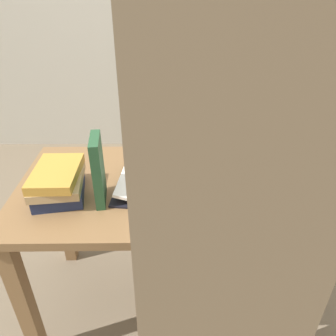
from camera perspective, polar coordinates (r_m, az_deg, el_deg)
ground_plane at (r=1.87m, az=-0.53°, el=-21.52°), size 12.00×12.00×0.00m
reading_desk at (r=1.43m, az=-0.65°, el=-6.45°), size 1.22×0.68×0.72m
open_book at (r=1.35m, az=0.46°, el=-2.33°), size 0.48×0.40×0.06m
book_stack_tall at (r=1.34m, az=-18.69°, el=-2.35°), size 0.22×0.26×0.12m
book_standing_upright at (r=1.23m, az=-12.16°, el=-0.40°), size 0.05×0.15×0.27m
reading_lamp at (r=1.37m, az=13.20°, el=9.16°), size 0.15×0.15×0.38m
coffee_mug at (r=1.41m, az=8.09°, el=0.32°), size 0.11×0.08×0.10m
person_reader at (r=0.83m, az=8.62°, el=-21.88°), size 0.36×0.22×1.67m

